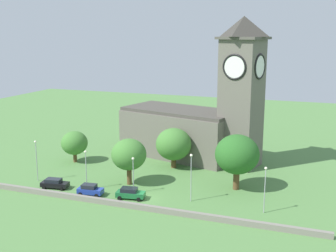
% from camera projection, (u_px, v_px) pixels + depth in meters
% --- Properties ---
extents(ground_plane, '(200.00, 200.00, 0.00)m').
position_uv_depth(ground_plane, '(175.00, 171.00, 83.58)').
color(ground_plane, '#517F42').
extents(church, '(32.47, 18.38, 29.79)m').
position_uv_depth(church, '(199.00, 120.00, 90.95)').
color(church, '#666056').
rests_on(church, ground).
extents(quay_barrier, '(57.82, 0.70, 0.87)m').
position_uv_depth(quay_barrier, '(134.00, 206.00, 65.71)').
color(quay_barrier, gray).
rests_on(quay_barrier, ground).
extents(car_black, '(5.02, 2.71, 1.71)m').
position_uv_depth(car_black, '(55.00, 183.00, 74.36)').
color(car_black, black).
rests_on(car_black, ground).
extents(car_blue, '(4.40, 2.47, 1.89)m').
position_uv_depth(car_blue, '(90.00, 190.00, 71.12)').
color(car_blue, '#233D9E').
rests_on(car_blue, ground).
extents(car_green, '(4.91, 2.79, 1.84)m').
position_uv_depth(car_green, '(130.00, 193.00, 69.62)').
color(car_green, '#1E6B38').
rests_on(car_green, ground).
extents(streetlamp_west_end, '(0.44, 0.44, 7.63)m').
position_uv_depth(streetlamp_west_end, '(36.00, 154.00, 77.18)').
color(streetlamp_west_end, '#9EA0A5').
rests_on(streetlamp_west_end, ground).
extents(streetlamp_west_mid, '(0.44, 0.44, 6.99)m').
position_uv_depth(streetlamp_west_mid, '(86.00, 164.00, 72.97)').
color(streetlamp_west_mid, '#9EA0A5').
rests_on(streetlamp_west_mid, ground).
extents(streetlamp_central, '(0.44, 0.44, 6.31)m').
position_uv_depth(streetlamp_central, '(133.00, 169.00, 71.27)').
color(streetlamp_central, '#9EA0A5').
rests_on(streetlamp_central, ground).
extents(streetlamp_east_mid, '(0.44, 0.44, 7.90)m').
position_uv_depth(streetlamp_east_mid, '(191.00, 170.00, 67.66)').
color(streetlamp_east_mid, '#9EA0A5').
rests_on(streetlamp_east_mid, ground).
extents(streetlamp_east_end, '(0.44, 0.44, 7.25)m').
position_uv_depth(streetlamp_east_end, '(265.00, 183.00, 63.25)').
color(streetlamp_east_end, '#9EA0A5').
rests_on(streetlamp_east_end, ground).
extents(tree_churchyard, '(7.14, 7.14, 8.11)m').
position_uv_depth(tree_churchyard, '(174.00, 144.00, 84.96)').
color(tree_churchyard, brown).
rests_on(tree_churchyard, ground).
extents(tree_riverside_west, '(7.58, 7.58, 9.71)m').
position_uv_depth(tree_riverside_west, '(237.00, 155.00, 72.74)').
color(tree_riverside_west, brown).
rests_on(tree_riverside_west, ground).
extents(tree_by_tower, '(6.24, 6.24, 8.37)m').
position_uv_depth(tree_by_tower, '(129.00, 155.00, 75.32)').
color(tree_by_tower, brown).
rests_on(tree_by_tower, ground).
extents(tree_riverside_east, '(5.51, 5.51, 6.62)m').
position_uv_depth(tree_riverside_east, '(74.00, 143.00, 88.87)').
color(tree_riverside_east, brown).
rests_on(tree_riverside_east, ground).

